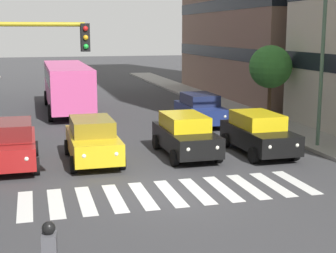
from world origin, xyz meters
name	(u,v)px	position (x,y,z in m)	size (l,w,h in m)	color
ground_plane	(170,193)	(0.00, 0.00, 0.00)	(180.00, 180.00, 0.00)	#38383A
crosswalk_markings	(170,193)	(0.00, 0.00, 0.00)	(9.45, 2.80, 0.01)	silver
car_0	(258,133)	(-5.05, -4.22, 0.89)	(2.02, 4.44, 1.72)	black
car_1	(185,135)	(-1.94, -4.67, 0.89)	(2.02, 4.44, 1.72)	black
car_2	(93,140)	(1.90, -4.69, 0.89)	(2.02, 4.44, 1.72)	gold
car_3	(11,144)	(5.00, -4.80, 0.89)	(2.02, 4.44, 1.72)	maroon
car_row2_0	(200,109)	(-4.82, -11.14, 0.89)	(2.02, 4.44, 1.72)	navy
bus_behind_traffic	(67,83)	(1.90, -18.02, 1.86)	(2.78, 10.50, 3.00)	#DB5193
street_lamp_left	(312,48)	(-7.47, -4.35, 4.42)	(3.08, 0.28, 6.93)	#4C6B56
street_tree_1	(270,67)	(-8.61, -10.41, 3.18)	(2.36, 2.36, 4.22)	#513823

